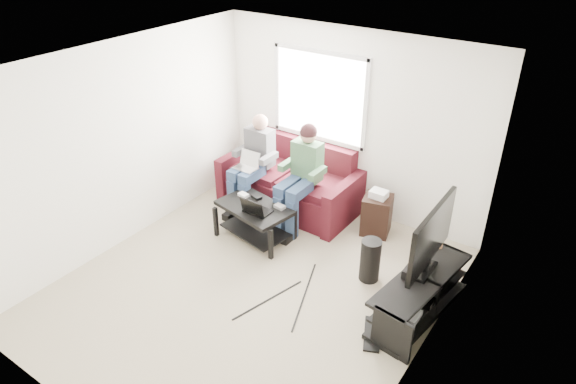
{
  "coord_description": "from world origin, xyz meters",
  "views": [
    {
      "loc": [
        3.02,
        -3.65,
        3.96
      ],
      "look_at": [
        0.09,
        0.6,
        1.03
      ],
      "focal_mm": 32.0,
      "sensor_mm": 36.0,
      "label": 1
    }
  ],
  "objects_px": {
    "coffee_table": "(255,214)",
    "tv": "(431,237)",
    "sofa": "(291,184)",
    "subwoofer": "(370,260)",
    "tv_stand": "(419,297)",
    "end_table": "(377,214)"
  },
  "relations": [
    {
      "from": "coffee_table",
      "to": "tv",
      "type": "height_order",
      "value": "tv"
    },
    {
      "from": "sofa",
      "to": "subwoofer",
      "type": "bearing_deg",
      "value": -27.7
    },
    {
      "from": "coffee_table",
      "to": "tv",
      "type": "relative_size",
      "value": 0.97
    },
    {
      "from": "coffee_table",
      "to": "sofa",
      "type": "bearing_deg",
      "value": 95.31
    },
    {
      "from": "coffee_table",
      "to": "tv_stand",
      "type": "height_order",
      "value": "tv_stand"
    },
    {
      "from": "coffee_table",
      "to": "end_table",
      "type": "height_order",
      "value": "end_table"
    },
    {
      "from": "coffee_table",
      "to": "subwoofer",
      "type": "relative_size",
      "value": 1.96
    },
    {
      "from": "tv_stand",
      "to": "end_table",
      "type": "height_order",
      "value": "end_table"
    },
    {
      "from": "tv",
      "to": "sofa",
      "type": "bearing_deg",
      "value": 156.97
    },
    {
      "from": "tv_stand",
      "to": "end_table",
      "type": "relative_size",
      "value": 2.36
    },
    {
      "from": "coffee_table",
      "to": "subwoofer",
      "type": "bearing_deg",
      "value": 2.63
    },
    {
      "from": "subwoofer",
      "to": "coffee_table",
      "type": "bearing_deg",
      "value": -177.37
    },
    {
      "from": "coffee_table",
      "to": "tv_stand",
      "type": "distance_m",
      "value": 2.38
    },
    {
      "from": "coffee_table",
      "to": "tv",
      "type": "distance_m",
      "value": 2.44
    },
    {
      "from": "coffee_table",
      "to": "tv_stand",
      "type": "bearing_deg",
      "value": -3.56
    },
    {
      "from": "sofa",
      "to": "end_table",
      "type": "distance_m",
      "value": 1.38
    },
    {
      "from": "sofa",
      "to": "subwoofer",
      "type": "distance_m",
      "value": 1.98
    },
    {
      "from": "sofa",
      "to": "subwoofer",
      "type": "xyz_separation_m",
      "value": [
        1.75,
        -0.92,
        -0.07
      ]
    },
    {
      "from": "tv_stand",
      "to": "coffee_table",
      "type": "bearing_deg",
      "value": 176.44
    },
    {
      "from": "tv_stand",
      "to": "subwoofer",
      "type": "relative_size",
      "value": 2.81
    },
    {
      "from": "subwoofer",
      "to": "end_table",
      "type": "xyz_separation_m",
      "value": [
        -0.38,
        0.95,
        0.02
      ]
    },
    {
      "from": "coffee_table",
      "to": "subwoofer",
      "type": "height_order",
      "value": "subwoofer"
    }
  ]
}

